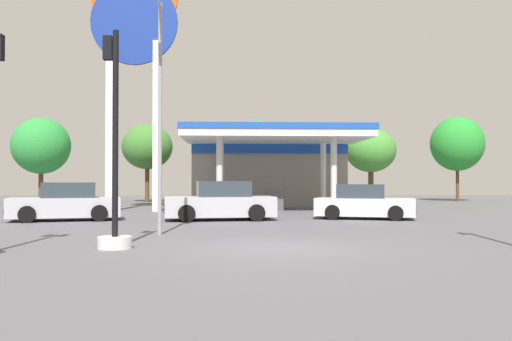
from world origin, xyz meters
name	(u,v)px	position (x,y,z in m)	size (l,w,h in m)	color
ground_plane	(276,248)	(0.00, 0.00, 0.00)	(90.00, 90.00, 0.00)	#56565B
gas_station	(268,171)	(1.21, 21.04, 2.22)	(9.64, 12.32, 4.37)	gray
station_pole_sign	(134,44)	(-6.11, 15.42, 8.67)	(4.49, 0.56, 13.44)	white
car_0	(220,202)	(-1.51, 9.05, 0.71)	(4.59, 2.43, 1.57)	black
car_1	(66,203)	(-7.66, 9.10, 0.69)	(4.53, 2.73, 1.52)	black
car_2	(364,203)	(4.44, 9.43, 0.65)	(4.32, 2.75, 1.44)	black
traffic_signal_2	(114,187)	(-3.81, 0.09, 1.45)	(0.80, 0.80, 5.15)	silver
tree_0	(41,146)	(-15.24, 28.11, 4.16)	(4.26, 4.26, 6.27)	brown
tree_1	(147,147)	(-7.28, 27.38, 4.07)	(3.71, 3.71, 5.75)	brown
tree_2	(257,138)	(0.94, 29.18, 4.87)	(3.10, 3.10, 6.28)	brown
tree_3	(371,151)	(9.34, 27.14, 3.83)	(3.76, 3.76, 5.49)	brown
tree_4	(457,144)	(16.26, 27.93, 4.40)	(4.02, 4.02, 6.49)	brown
corner_streetlamp	(159,94)	(-3.16, 2.99, 4.12)	(0.24, 1.48, 6.84)	gray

